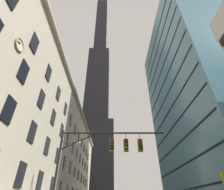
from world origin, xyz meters
The scene contains 5 objects.
station_building centered at (-17.33, 28.34, 11.90)m, with size 13.33×68.69×23.86m.
dark_skyscraper centered at (-13.04, 93.33, 64.86)m, with size 23.35×23.35×219.25m.
glass_office_midrise centered at (19.68, 24.94, 24.85)m, with size 17.47×32.14×49.71m.
traffic_signal_mast centered at (-2.77, 5.10, 5.34)m, with size 9.15×0.63×7.13m.
street_lamppost centered at (-7.72, 9.50, 4.70)m, with size 2.28×0.32×7.65m.
Camera 1 is at (-2.33, -9.39, 1.44)m, focal length 27.05 mm.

